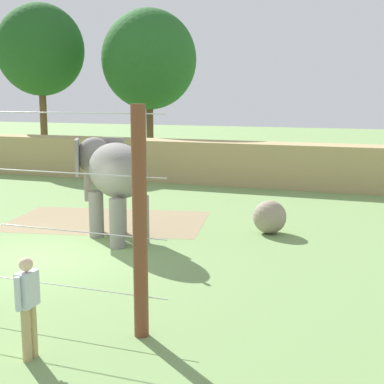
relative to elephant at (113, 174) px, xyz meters
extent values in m
plane|color=#759956|center=(-0.78, -2.39, -1.91)|extent=(120.00, 120.00, 0.00)
cube|color=#937F5B|center=(-1.28, 1.90, -1.90)|extent=(7.13, 5.20, 0.01)
cube|color=tan|center=(-0.78, 10.95, -0.92)|extent=(36.00, 1.80, 1.98)
cylinder|color=gray|center=(-0.55, -0.07, -1.22)|extent=(0.43, 0.43, 1.37)
cylinder|color=gray|center=(-0.10, 0.54, -1.22)|extent=(0.43, 0.43, 1.37)
cylinder|color=gray|center=(0.58, -0.90, -1.22)|extent=(0.43, 0.43, 1.37)
cylinder|color=gray|center=(1.03, -0.29, -1.22)|extent=(0.43, 0.43, 1.37)
ellipsoid|color=gray|center=(0.24, -0.18, 0.13)|extent=(2.86, 2.62, 1.57)
ellipsoid|color=gray|center=(-1.04, 0.77, 0.41)|extent=(1.42, 1.44, 1.13)
cube|color=gray|center=(-1.31, 0.24, 0.41)|extent=(0.51, 0.82, 1.08)
cube|color=gray|center=(-0.62, 1.19, 0.41)|extent=(0.88, 0.27, 1.08)
cylinder|color=gray|center=(-1.38, 1.02, 0.00)|extent=(0.57, 0.54, 0.61)
cylinder|color=gray|center=(-1.48, 1.09, -0.43)|extent=(0.43, 0.41, 0.58)
cylinder|color=gray|center=(-1.54, 1.14, -0.83)|extent=(0.28, 0.28, 0.54)
cylinder|color=gray|center=(1.38, -1.02, 0.03)|extent=(0.30, 0.26, 0.78)
sphere|color=gray|center=(4.15, 2.13, -1.40)|extent=(1.01, 1.01, 1.01)
cylinder|color=brown|center=(3.66, -5.88, 0.10)|extent=(0.25, 0.25, 4.01)
cylinder|color=tan|center=(2.37, -7.36, -1.47)|extent=(0.15, 0.15, 0.88)
cylinder|color=tan|center=(2.37, -7.20, -1.47)|extent=(0.15, 0.15, 0.88)
cube|color=silver|center=(2.37, -7.28, -0.75)|extent=(0.23, 0.36, 0.56)
sphere|color=beige|center=(2.37, -7.28, -0.35)|extent=(0.22, 0.22, 0.22)
cylinder|color=silver|center=(2.37, -7.52, -0.75)|extent=(0.09, 0.09, 0.54)
cylinder|color=silver|center=(2.36, -7.04, -0.75)|extent=(0.09, 0.09, 0.54)
cube|color=black|center=(2.28, -7.02, -0.97)|extent=(0.02, 0.07, 0.14)
cylinder|color=brown|center=(-13.55, 16.11, 0.40)|extent=(0.44, 0.44, 4.61)
ellipsoid|color=#1E511E|center=(-13.55, 16.11, 5.00)|extent=(5.40, 5.40, 5.67)
cylinder|color=brown|center=(-7.03, 18.00, 0.00)|extent=(0.44, 0.44, 3.81)
ellipsoid|color=#235B23|center=(-7.03, 18.00, 4.38)|extent=(5.82, 5.82, 6.11)
camera|label=1|loc=(7.70, -14.25, 2.26)|focal=52.58mm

